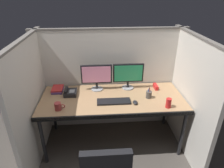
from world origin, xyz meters
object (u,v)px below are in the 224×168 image
at_px(keyboard_main, 114,101).
at_px(pen_cup, 149,94).
at_px(soda_can, 169,103).
at_px(desk_phone, 70,92).
at_px(monitor_right, 128,74).
at_px(desk, 112,101).
at_px(computer_mouse, 135,102).
at_px(red_stapler, 156,87).
at_px(book_stack, 58,89).
at_px(monitor_left, 97,76).
at_px(coffee_mug, 58,106).

distance_m(keyboard_main, pen_cup, 0.48).
relative_size(soda_can, desk_phone, 0.64).
height_order(monitor_right, soda_can, monitor_right).
distance_m(desk, desk_phone, 0.59).
height_order(desk, keyboard_main, keyboard_main).
bearing_deg(computer_mouse, soda_can, -16.49).
xyz_separation_m(keyboard_main, pen_cup, (0.47, 0.08, 0.04)).
height_order(computer_mouse, red_stapler, red_stapler).
relative_size(red_stapler, pen_cup, 0.95).
bearing_deg(soda_can, book_stack, 159.66).
distance_m(soda_can, desk_phone, 1.31).
bearing_deg(soda_can, desk_phone, 161.68).
xyz_separation_m(monitor_left, desk_phone, (-0.37, -0.12, -0.18)).
bearing_deg(pen_cup, desk, 177.33).
bearing_deg(desk, soda_can, -21.90).
bearing_deg(pen_cup, computer_mouse, -147.41).
height_order(desk, soda_can, soda_can).
relative_size(keyboard_main, desk_phone, 2.26).
bearing_deg(keyboard_main, computer_mouse, -10.80).
bearing_deg(keyboard_main, pen_cup, 9.55).
bearing_deg(soda_can, red_stapler, 92.06).
height_order(desk, desk_phone, desk_phone).
relative_size(computer_mouse, desk_phone, 0.51).
relative_size(computer_mouse, soda_can, 0.79).
bearing_deg(desk, pen_cup, -2.67).
height_order(coffee_mug, pen_cup, pen_cup).
bearing_deg(computer_mouse, monitor_right, 94.40).
distance_m(red_stapler, book_stack, 1.41).
height_order(desk, monitor_left, monitor_left).
bearing_deg(pen_cup, book_stack, 167.17).
bearing_deg(soda_can, coffee_mug, 178.04).
bearing_deg(monitor_right, coffee_mug, -151.43).
bearing_deg(monitor_left, computer_mouse, -41.05).
height_order(book_stack, desk_phone, desk_phone).
bearing_deg(soda_can, computer_mouse, 163.51).
xyz_separation_m(red_stapler, pen_cup, (-0.17, -0.26, 0.02)).
bearing_deg(coffee_mug, pen_cup, 9.84).
distance_m(monitor_left, book_stack, 0.59).
height_order(keyboard_main, pen_cup, pen_cup).
distance_m(monitor_left, red_stapler, 0.87).
bearing_deg(monitor_left, monitor_right, 1.30).
xyz_separation_m(keyboard_main, red_stapler, (0.64, 0.34, 0.02)).
bearing_deg(monitor_right, red_stapler, -5.60).
bearing_deg(monitor_left, red_stapler, -1.98).
xyz_separation_m(desk, desk_phone, (-0.57, 0.14, 0.08)).
bearing_deg(red_stapler, computer_mouse, -133.53).
bearing_deg(monitor_right, monitor_left, -178.70).
distance_m(desk, soda_can, 0.73).
xyz_separation_m(monitor_left, keyboard_main, (0.21, -0.37, -0.20)).
distance_m(red_stapler, coffee_mug, 1.40).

